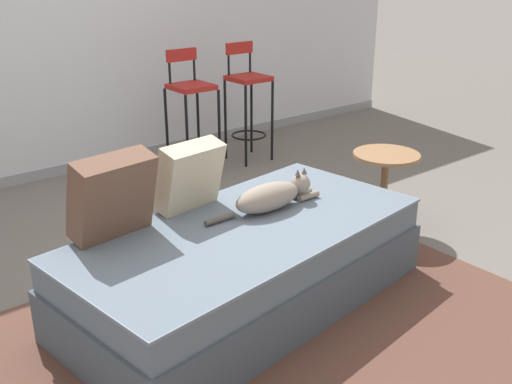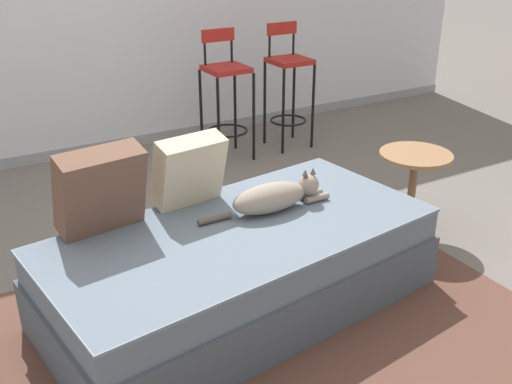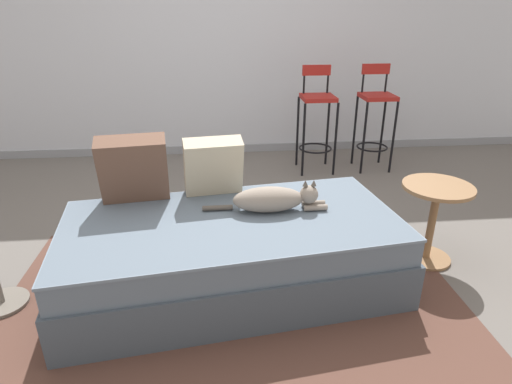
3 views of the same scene
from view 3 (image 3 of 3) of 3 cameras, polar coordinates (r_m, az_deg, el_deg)
The scene contains 11 objects.
ground_plane at distance 3.03m, azimuth -3.40°, elevation -7.78°, with size 16.00×16.00×0.00m, color #66605B.
wall_back_panel at distance 4.84m, azimuth -4.95°, elevation 20.27°, with size 8.00×0.10×2.60m, color silver.
wall_baseboard_trim at distance 5.02m, azimuth -4.45°, elevation 5.79°, with size 8.00×0.02×0.09m, color gray.
area_rug at distance 2.46m, azimuth -2.70°, elevation -16.21°, with size 2.64×2.05×0.01m, color brown.
couch at distance 2.57m, azimuth -3.15°, elevation -8.03°, with size 2.05×1.19×0.45m.
throw_pillow_corner at distance 2.70m, azimuth -16.02°, elevation 3.00°, with size 0.43×0.29×0.43m.
throw_pillow_middle at distance 2.72m, azimuth -5.72°, elevation 3.45°, with size 0.39×0.26×0.38m.
cat at distance 2.52m, azimuth 2.35°, elevation -0.94°, with size 0.74×0.17×0.19m.
bar_stool_near_window at distance 4.36m, azimuth 8.11°, elevation 10.24°, with size 0.34×0.34×1.04m.
bar_stool_by_doorway at distance 4.54m, azimuth 15.63°, elevation 10.23°, with size 0.33×0.33×1.05m.
side_table at distance 2.99m, azimuth 22.61°, elevation -2.51°, with size 0.44×0.44×0.54m.
Camera 3 is at (-0.07, -2.59, 1.58)m, focal length 30.00 mm.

